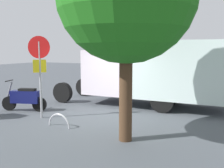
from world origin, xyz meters
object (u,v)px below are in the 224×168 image
box_truck_near (154,70)px  stop_sign (40,64)px  bike_rack_hoop (59,127)px  motorcycle (25,98)px

box_truck_near → stop_sign: bearing=49.4°
box_truck_near → bike_rack_hoop: size_ratio=8.83×
box_truck_near → stop_sign: (2.92, 3.62, 0.35)m
box_truck_near → motorcycle: size_ratio=4.30×
stop_sign → bike_rack_hoop: bearing=154.3°
motorcycle → bike_rack_hoop: size_ratio=2.06×
box_truck_near → bike_rack_hoop: 4.79m
motorcycle → box_truck_near: bearing=-162.2°
bike_rack_hoop → stop_sign: bearing=-25.7°
box_truck_near → motorcycle: (4.21, 3.10, -1.02)m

